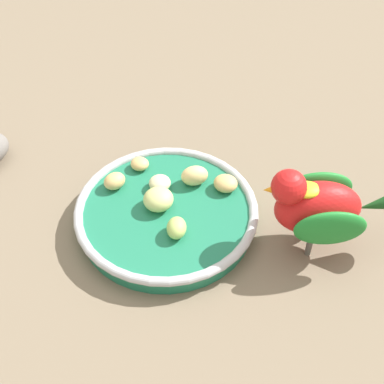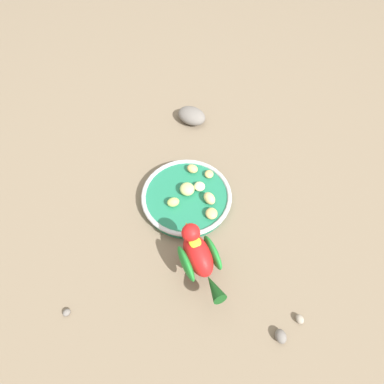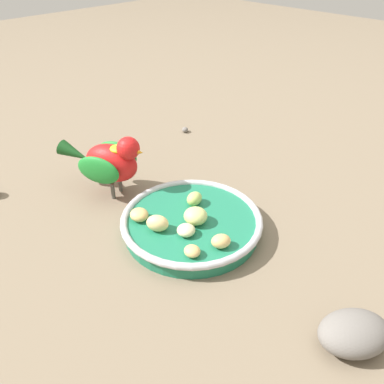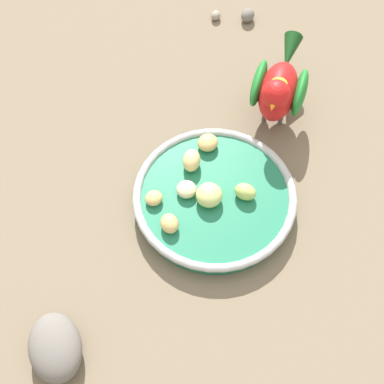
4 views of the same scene
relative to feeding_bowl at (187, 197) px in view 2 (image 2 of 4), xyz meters
name	(u,v)px [view 2 (image 2 of 4)]	position (x,y,z in m)	size (l,w,h in m)	color
ground_plane	(183,202)	(0.01, 0.01, -0.02)	(4.00, 4.00, 0.00)	#756651
feeding_bowl	(187,197)	(0.00, 0.00, 0.00)	(0.24, 0.24, 0.03)	#1E7251
apple_piece_0	(173,202)	(0.03, 0.03, 0.02)	(0.03, 0.02, 0.02)	#B2CC66
apple_piece_1	(209,198)	(-0.06, 0.02, 0.02)	(0.04, 0.03, 0.03)	#E5C67F
apple_piece_2	(209,174)	(-0.06, -0.06, 0.02)	(0.03, 0.02, 0.02)	tan
apple_piece_3	(187,189)	(0.00, -0.01, 0.02)	(0.04, 0.04, 0.03)	#C6D17A
apple_piece_4	(192,169)	(-0.02, -0.08, 0.02)	(0.03, 0.02, 0.02)	tan
apple_piece_5	(211,213)	(-0.06, 0.06, 0.02)	(0.03, 0.03, 0.02)	tan
apple_piece_6	(199,186)	(-0.03, -0.02, 0.02)	(0.03, 0.03, 0.02)	beige
parrot	(199,256)	(-0.03, 0.19, 0.06)	(0.11, 0.18, 0.13)	#59544C
rock_large	(192,116)	(-0.02, -0.30, 0.01)	(0.09, 0.07, 0.05)	slate
pebble_0	(300,319)	(-0.24, 0.31, -0.01)	(0.02, 0.02, 0.02)	gray
pebble_1	(281,336)	(-0.19, 0.35, -0.01)	(0.03, 0.02, 0.02)	slate
pebble_2	(67,313)	(0.27, 0.29, -0.01)	(0.02, 0.02, 0.01)	slate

